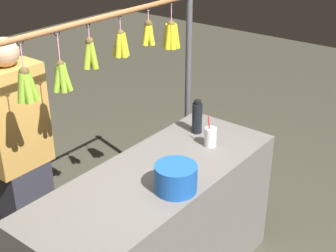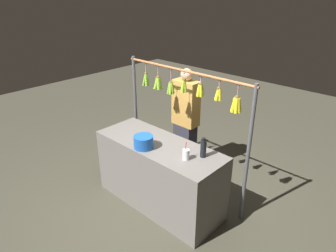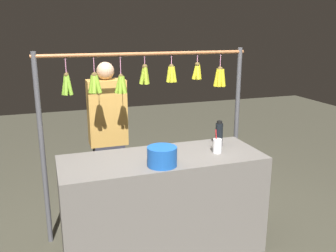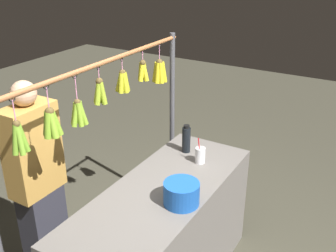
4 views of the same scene
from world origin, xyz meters
The scene contains 6 objects.
market_counter centered at (0.00, 0.00, 0.43)m, with size 1.67×0.64×0.87m, color #66605B.
display_rack centered at (-0.02, -0.46, 1.24)m, with size 1.93×0.13×1.71m.
water_bottle centered at (-0.57, -0.12, 0.97)m, with size 0.07×0.07×0.23m.
blue_bucket centered at (0.07, 0.19, 0.94)m, with size 0.23×0.23×0.15m, color blue.
drink_cup centered at (-0.47, 0.06, 0.93)m, with size 0.08×0.08×0.20m.
vendor_person centered at (0.30, -0.85, 0.78)m, with size 0.37×0.20×1.57m.
Camera 4 is at (1.92, 1.19, 2.35)m, focal length 42.62 mm.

